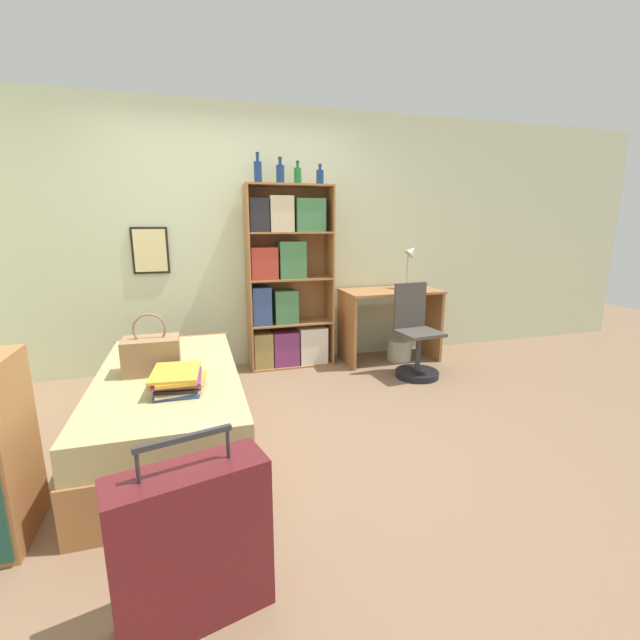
% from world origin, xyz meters
% --- Properties ---
extents(ground_plane, '(14.00, 14.00, 0.00)m').
position_xyz_m(ground_plane, '(0.00, 0.00, 0.00)').
color(ground_plane, '#84664C').
extents(wall_back, '(10.00, 0.09, 2.60)m').
position_xyz_m(wall_back, '(-0.00, 1.59, 1.30)').
color(wall_back, beige).
rests_on(wall_back, ground_plane).
extents(bed, '(0.92, 1.87, 0.51)m').
position_xyz_m(bed, '(-0.61, 0.02, 0.25)').
color(bed, '#A36B3D').
rests_on(bed, ground_plane).
extents(handbag, '(0.35, 0.23, 0.40)m').
position_xyz_m(handbag, '(-0.70, 0.03, 0.63)').
color(handbag, '#93704C').
rests_on(handbag, bed).
extents(book_stack_on_bed, '(0.33, 0.38, 0.12)m').
position_xyz_m(book_stack_on_bed, '(-0.53, -0.35, 0.57)').
color(book_stack_on_bed, '#334C84').
rests_on(book_stack_on_bed, bed).
extents(suitcase, '(0.60, 0.34, 0.76)m').
position_xyz_m(suitcase, '(-0.47, -1.43, 0.31)').
color(suitcase, '#5B191E').
rests_on(suitcase, ground_plane).
extents(bookcase, '(0.86, 0.31, 1.84)m').
position_xyz_m(bookcase, '(0.49, 1.38, 0.86)').
color(bookcase, '#A36B3D').
rests_on(bookcase, ground_plane).
extents(bottle_green, '(0.08, 0.08, 0.28)m').
position_xyz_m(bottle_green, '(0.25, 1.40, 1.95)').
color(bottle_green, navy).
rests_on(bottle_green, bookcase).
extents(bottle_brown, '(0.08, 0.08, 0.25)m').
position_xyz_m(bottle_brown, '(0.46, 1.39, 1.94)').
color(bottle_brown, navy).
rests_on(bottle_brown, bookcase).
extents(bottle_clear, '(0.07, 0.07, 0.22)m').
position_xyz_m(bottle_clear, '(0.63, 1.38, 1.92)').
color(bottle_clear, '#1E6B2D').
rests_on(bottle_clear, bookcase).
extents(bottle_blue, '(0.07, 0.07, 0.19)m').
position_xyz_m(bottle_blue, '(0.85, 1.34, 1.91)').
color(bottle_blue, navy).
rests_on(bottle_blue, bookcase).
extents(desk, '(1.03, 0.55, 0.78)m').
position_xyz_m(desk, '(1.61, 1.26, 0.52)').
color(desk, '#A36B3D').
rests_on(desk, ground_plane).
extents(desk_lamp, '(0.20, 0.15, 0.48)m').
position_xyz_m(desk_lamp, '(1.86, 1.31, 1.10)').
color(desk_lamp, '#ADA89E').
rests_on(desk_lamp, desk).
extents(desk_chair, '(0.42, 0.42, 0.91)m').
position_xyz_m(desk_chair, '(1.64, 0.72, 0.30)').
color(desk_chair, black).
rests_on(desk_chair, ground_plane).
extents(waste_bin, '(0.27, 0.27, 0.23)m').
position_xyz_m(waste_bin, '(1.71, 1.20, 0.11)').
color(waste_bin, '#B7B2A8').
rests_on(waste_bin, ground_plane).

